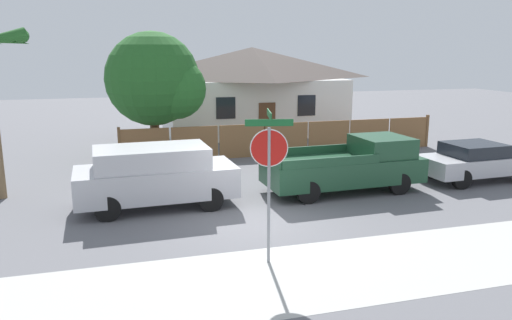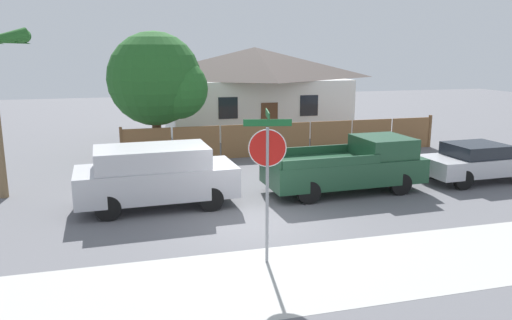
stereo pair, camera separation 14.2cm
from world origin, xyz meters
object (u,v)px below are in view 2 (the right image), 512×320
red_suv (156,175)px  parked_sedan (478,161)px  stop_sign (267,160)px  house (255,89)px  oak_tree (159,81)px  orange_pickup (350,166)px

red_suv → parked_sedan: 11.48m
parked_sedan → stop_sign: bearing=-154.9°
red_suv → house: bearing=60.9°
house → oak_tree: bearing=-135.6°
red_suv → parked_sedan: (11.48, -0.00, -0.28)m
red_suv → orange_pickup: size_ratio=0.90×
stop_sign → red_suv: bearing=125.9°
house → orange_pickup: 13.00m
oak_tree → parked_sedan: bearing=-34.0°
house → stop_sign: house is taller
orange_pickup → oak_tree: bearing=126.0°
house → red_suv: bearing=-117.1°
house → parked_sedan: bearing=-69.4°
red_suv → oak_tree: bearing=81.7°
house → stop_sign: (-4.54, -17.71, -0.15)m
red_suv → parked_sedan: red_suv is taller
oak_tree → parked_sedan: oak_tree is taller
red_suv → parked_sedan: size_ratio=1.14×
house → orange_pickup: bearing=-90.8°
orange_pickup → stop_sign: size_ratio=1.56×
oak_tree → stop_sign: bearing=-84.0°
red_suv → orange_pickup: bearing=-1.9°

